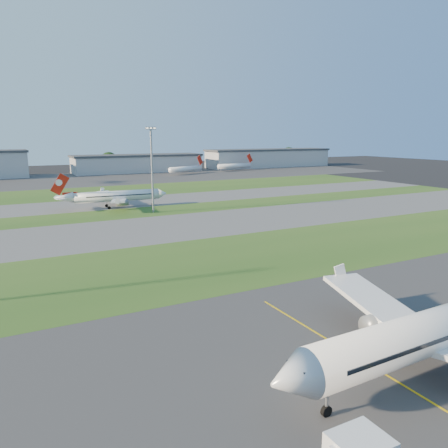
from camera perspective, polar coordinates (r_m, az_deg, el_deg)
ground at (r=41.06m, az=24.42°, el=-24.40°), size 700.00×700.00×0.00m
apron_near at (r=41.06m, az=24.42°, el=-24.40°), size 300.00×70.00×0.01m
grass_strip_a at (r=79.95m, az=-6.39°, el=-5.56°), size 300.00×34.00×0.01m
taxiway_a at (r=110.38m, az=-12.71°, el=-0.98°), size 300.00×32.00×0.01m
grass_strip_b at (r=134.24m, az=-15.55°, el=1.08°), size 300.00×18.00×0.01m
taxiway_b at (r=155.54m, az=-17.32°, el=2.37°), size 300.00×26.00×0.01m
grass_strip_c at (r=187.78m, az=-19.22°, el=3.75°), size 300.00×40.00×0.01m
apron_far at (r=246.93m, az=-21.41°, el=5.33°), size 400.00×80.00×0.01m
airliner_parked at (r=49.44m, az=26.54°, el=-12.22°), size 41.33×35.06×12.90m
airliner_taxiing at (r=147.12m, az=-13.90°, el=3.53°), size 34.02×28.81×10.61m
mini_jet_near at (r=267.63m, az=-5.02°, el=7.20°), size 27.04×13.02×9.48m
mini_jet_far at (r=292.23m, az=1.40°, el=7.61°), size 28.55×6.79×9.48m
light_mast_centre at (r=134.49m, az=-9.40°, el=7.73°), size 3.20×0.70×25.80m
hangar_east at (r=286.99m, az=-11.18°, el=7.79°), size 81.60×23.00×11.20m
hangar_far_east at (r=329.94m, az=5.85°, el=8.59°), size 96.90×23.00×13.20m
tree_mid_west at (r=285.90m, az=-26.48°, el=6.84°), size 9.90×9.90×10.80m
tree_mid_east at (r=296.55m, az=-14.79°, el=7.97°), size 11.55×11.55×12.60m
tree_east at (r=320.30m, az=-1.40°, el=8.47°), size 10.45×10.45×11.40m
tree_far_east at (r=360.18m, az=8.45°, el=8.90°), size 12.65×12.65×13.80m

